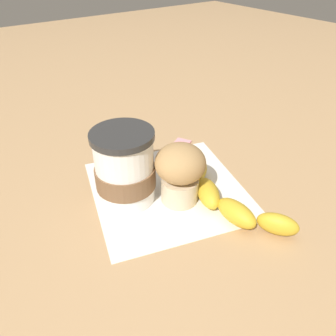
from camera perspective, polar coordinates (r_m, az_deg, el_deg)
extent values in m
plane|color=tan|center=(0.57, 0.00, -3.77)|extent=(3.00, 3.00, 0.00)
cube|color=white|center=(0.57, 0.00, -3.71)|extent=(0.31, 0.31, 0.00)
cylinder|color=white|center=(0.52, -7.50, -0.22)|extent=(0.09, 0.09, 0.11)
cylinder|color=#2D2D2D|center=(0.49, -8.04, 5.65)|extent=(0.10, 0.10, 0.01)
cylinder|color=brown|center=(0.53, -7.40, -1.37)|extent=(0.10, 0.10, 0.03)
cylinder|color=beige|center=(0.54, 2.16, -3.62)|extent=(0.06, 0.06, 0.04)
ellipsoid|color=#AD8451|center=(0.51, 2.29, 0.90)|extent=(0.08, 0.08, 0.06)
ellipsoid|color=gold|center=(0.58, 5.34, -0.65)|extent=(0.06, 0.06, 0.03)
ellipsoid|color=gold|center=(0.54, 7.01, -4.35)|extent=(0.06, 0.08, 0.03)
ellipsoid|color=gold|center=(0.51, 11.83, -7.68)|extent=(0.04, 0.07, 0.03)
ellipsoid|color=gold|center=(0.51, 18.55, -9.25)|extent=(0.05, 0.07, 0.03)
cube|color=pink|center=(0.69, 2.15, 4.13)|extent=(0.06, 0.05, 0.01)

